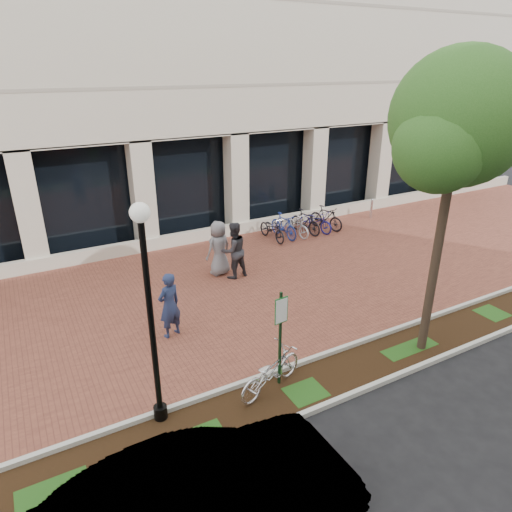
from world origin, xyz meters
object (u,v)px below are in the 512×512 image
bollard (371,208)px  bike_rack_cluster (300,223)px  lamppost (150,308)px  street_tree (458,128)px  parking_sign (281,327)px  pedestrian_left (169,305)px  pedestrian_mid (234,250)px  pedestrian_right (219,248)px  locked_bicycle (271,371)px

bollard → bike_rack_cluster: (-4.24, -0.25, 0.02)m
lamppost → street_tree: bearing=-6.4°
parking_sign → bollard: parking_sign is taller
bollard → lamppost: bearing=-148.0°
pedestrian_left → bollard: size_ratio=1.98×
parking_sign → pedestrian_mid: size_ratio=1.20×
bike_rack_cluster → pedestrian_right: bearing=-165.0°
pedestrian_mid → bike_rack_cluster: bearing=-157.3°
locked_bicycle → pedestrian_mid: 5.99m
parking_sign → bollard: size_ratio=2.53×
parking_sign → bike_rack_cluster: parking_sign is taller
lamppost → street_tree: street_tree is taller
lamppost → bollard: 15.36m
pedestrian_mid → locked_bicycle: bearing=64.8°
pedestrian_left → bollard: 12.77m
lamppost → pedestrian_left: size_ratio=2.52×
bike_rack_cluster → bollard: bearing=-4.6°
lamppost → street_tree: (6.75, -0.76, 2.92)m
locked_bicycle → pedestrian_left: pedestrian_left is taller
parking_sign → lamppost: 2.95m
locked_bicycle → street_tree: bearing=-114.4°
lamppost → bollard: (12.90, 8.06, -2.14)m
street_tree → pedestrian_right: street_tree is taller
street_tree → parking_sign: bearing=172.7°
parking_sign → street_tree: street_tree is taller
pedestrian_mid → bollard: bearing=-169.3°
bike_rack_cluster → pedestrian_left: bearing=-154.5°
lamppost → pedestrian_mid: (4.34, 5.35, -1.63)m
locked_bicycle → pedestrian_mid: size_ratio=0.96×
pedestrian_right → street_tree: bearing=98.7°
street_tree → pedestrian_right: bearing=112.6°
lamppost → bollard: bearing=32.0°
pedestrian_mid → street_tree: bearing=104.7°
lamppost → street_tree: size_ratio=0.64×
bike_rack_cluster → street_tree: bearing=-110.6°
pedestrian_right → locked_bicycle: bearing=61.9°
lamppost → bollard: size_ratio=4.97×
pedestrian_mid → bollard: (8.56, 2.70, -0.51)m
street_tree → pedestrian_left: street_tree is taller
pedestrian_left → pedestrian_mid: 3.97m
locked_bicycle → bollard: (10.45, 8.37, -0.02)m
lamppost → pedestrian_right: 7.26m
street_tree → pedestrian_left: bearing=146.5°
pedestrian_mid → parking_sign: bearing=67.2°
street_tree → bollard: 11.88m
lamppost → locked_bicycle: 3.25m
street_tree → locked_bicycle: bearing=174.0°
parking_sign → lamppost: size_ratio=0.51×
bollard → bike_rack_cluster: bike_rack_cluster is taller
locked_bicycle → pedestrian_mid: bearing=-36.8°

